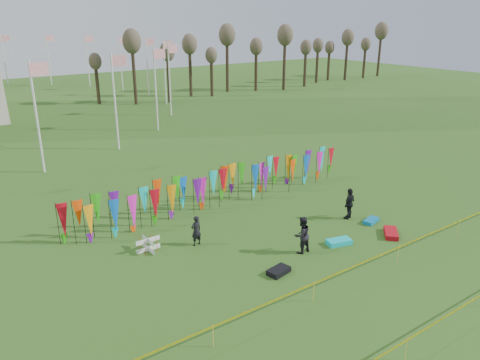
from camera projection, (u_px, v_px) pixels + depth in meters
ground at (314, 263)px, 21.44m from camera, size 160.00×160.00×0.00m
banner_row at (221, 185)px, 27.49m from camera, size 18.64×0.64×2.20m
caution_tape_near at (348, 270)px, 19.38m from camera, size 26.00×0.02×0.90m
caution_tape_far at (440, 321)px, 16.14m from camera, size 26.00×0.02×0.90m
tree_line at (267, 47)px, 70.69m from camera, size 53.92×1.92×7.84m
box_kite at (148, 245)px, 22.43m from camera, size 0.63×0.63×0.70m
person_left at (196, 231)px, 22.91m from camera, size 0.60×0.47×1.55m
person_mid at (302, 235)px, 22.15m from camera, size 0.89×0.56×1.83m
person_right at (349, 204)px, 25.90m from camera, size 1.17×0.87×1.78m
kite_bag_turquoise at (339, 242)px, 23.20m from camera, size 1.34×0.90×0.24m
kite_bag_red at (391, 233)px, 24.13m from camera, size 1.42×1.40×0.25m
kite_bag_black at (279, 271)px, 20.56m from camera, size 1.14×0.79×0.24m
kite_bag_teal at (371, 221)px, 25.65m from camera, size 1.13×0.74×0.20m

